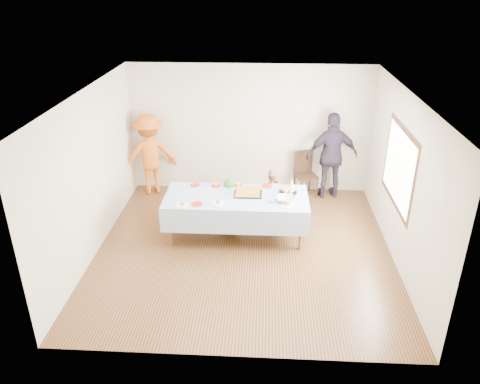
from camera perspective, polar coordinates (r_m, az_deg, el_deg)
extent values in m
plane|color=#452313|center=(8.14, 0.47, -6.91)|extent=(5.00, 5.00, 0.00)
cube|color=beige|center=(9.84, 1.22, 7.65)|extent=(5.00, 0.04, 2.70)
cube|color=beige|center=(5.31, -0.82, -9.00)|extent=(5.00, 0.04, 2.70)
cube|color=beige|center=(8.01, -17.67, 2.15)|extent=(0.04, 5.00, 2.70)
cube|color=beige|center=(7.80, 19.17, 1.32)|extent=(0.04, 5.00, 2.70)
cube|color=white|center=(7.07, 0.55, 11.91)|extent=(5.00, 5.00, 0.04)
cube|color=#472B16|center=(7.92, 18.77, 2.91)|extent=(0.03, 1.75, 1.35)
cylinder|color=brown|center=(8.13, -8.57, -4.25)|extent=(0.06, 0.06, 0.73)
cylinder|color=brown|center=(8.00, 7.42, -4.72)|extent=(0.06, 0.06, 0.73)
cylinder|color=brown|center=(8.85, -7.53, -1.58)|extent=(0.06, 0.06, 0.73)
cylinder|color=brown|center=(8.73, 7.08, -1.95)|extent=(0.06, 0.06, 0.73)
cube|color=brown|center=(8.17, -0.46, -0.72)|extent=(2.40, 1.00, 0.04)
cube|color=white|center=(8.16, -0.46, -0.56)|extent=(2.50, 1.10, 0.01)
cube|color=black|center=(8.23, 0.98, -0.24)|extent=(0.49, 0.38, 0.01)
cube|color=#F5E65D|center=(8.22, 0.98, 0.00)|extent=(0.41, 0.31, 0.06)
cube|color=#AA6B27|center=(8.20, 0.98, 0.23)|extent=(0.41, 0.31, 0.01)
cylinder|color=black|center=(8.34, 5.86, -0.01)|extent=(0.32, 0.32, 0.02)
sphere|color=#E4C36F|center=(8.33, 6.46, 0.28)|extent=(0.08, 0.08, 0.08)
sphere|color=#E4C36F|center=(8.39, 6.15, 0.50)|extent=(0.08, 0.08, 0.08)
sphere|color=#E4C36F|center=(8.39, 5.56, 0.51)|extent=(0.08, 0.08, 0.08)
sphere|color=#E4C36F|center=(8.32, 5.28, 0.31)|extent=(0.08, 0.08, 0.08)
sphere|color=#E4C36F|center=(8.25, 5.59, 0.08)|extent=(0.08, 0.08, 0.08)
sphere|color=#E4C36F|center=(8.26, 6.19, 0.07)|extent=(0.08, 0.08, 0.08)
sphere|color=#E4C36F|center=(8.32, 5.87, 0.29)|extent=(0.08, 0.08, 0.08)
imported|color=silver|center=(8.01, 5.59, -0.87)|extent=(0.32, 0.32, 0.08)
cone|color=white|center=(8.54, 6.31, 1.16)|extent=(0.10, 0.10, 0.17)
cylinder|color=red|center=(8.61, -5.50, 0.84)|extent=(0.18, 0.18, 0.01)
cylinder|color=red|center=(8.56, -2.96, 0.77)|extent=(0.17, 0.17, 0.01)
cylinder|color=red|center=(8.55, -0.21, 0.78)|extent=(0.16, 0.16, 0.01)
cylinder|color=red|center=(8.55, 3.28, 0.72)|extent=(0.20, 0.20, 0.01)
cylinder|color=red|center=(7.91, -5.27, -1.47)|extent=(0.20, 0.20, 0.01)
cylinder|color=white|center=(7.91, -7.04, -1.59)|extent=(0.24, 0.24, 0.01)
cylinder|color=white|center=(7.92, -2.70, -1.37)|extent=(0.24, 0.24, 0.01)
cylinder|color=white|center=(7.88, 5.75, -1.62)|extent=(0.22, 0.22, 0.01)
cylinder|color=black|center=(9.79, 7.48, 0.17)|extent=(0.04, 0.04, 0.42)
cylinder|color=black|center=(9.94, 9.34, 0.43)|extent=(0.04, 0.04, 0.42)
cylinder|color=black|center=(10.08, 6.66, 0.99)|extent=(0.04, 0.04, 0.42)
cylinder|color=black|center=(10.22, 8.48, 1.23)|extent=(0.04, 0.04, 0.42)
cube|color=black|center=(9.91, 8.07, 1.93)|extent=(0.53, 0.53, 0.05)
cube|color=black|center=(9.97, 7.71, 3.74)|extent=(0.40, 0.18, 0.49)
imported|color=red|center=(8.73, -1.31, -1.44)|extent=(0.31, 0.21, 0.81)
imported|color=#376923|center=(8.71, -1.30, -1.16)|extent=(0.48, 0.35, 0.91)
imported|color=tan|center=(9.05, 3.76, -0.06)|extent=(0.50, 0.41, 0.94)
imported|color=#D55D1A|center=(10.01, -10.93, 4.54)|extent=(1.27, 1.02, 1.73)
imported|color=#2E2634|center=(9.80, 11.14, 4.35)|extent=(1.12, 0.60, 1.82)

